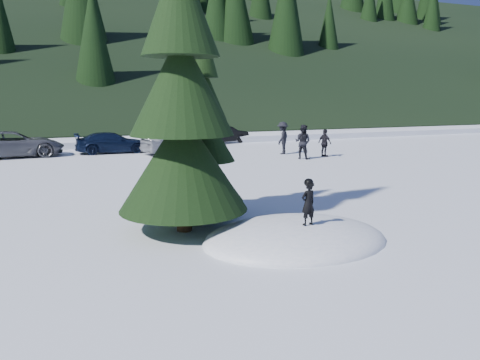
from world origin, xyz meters
name	(u,v)px	position (x,y,z in m)	size (l,w,h in m)	color
ground	(295,241)	(0.00, 0.00, 0.00)	(200.00, 200.00, 0.00)	white
snow_mound	(295,241)	(0.00, 0.00, 0.00)	(4.48, 3.52, 0.96)	white
forest_hillside	(87,21)	(0.00, 54.00, 12.50)	(200.00, 60.00, 25.00)	black
spruce_tall	(182,98)	(-2.20, 1.80, 3.32)	(3.20, 3.20, 8.60)	black
spruce_short	(204,141)	(-1.20, 3.20, 2.10)	(2.20, 2.20, 5.37)	black
child_skier	(308,203)	(0.08, -0.40, 0.98)	(0.36, 0.24, 0.99)	black
adult_0	(303,142)	(7.38, 12.63, 0.92)	(0.90, 0.70, 1.84)	black
adult_1	(325,143)	(8.97, 12.95, 0.77)	(0.90, 0.38, 1.54)	black
adult_2	(283,138)	(7.39, 14.99, 0.94)	(1.22, 0.70, 1.88)	black
car_2	(14,144)	(-7.08, 19.28, 0.73)	(2.41, 5.23, 1.45)	#4F5057
car_3	(112,143)	(-1.79, 19.27, 0.61)	(1.72, 4.23, 1.23)	black
car_4	(175,142)	(1.64, 17.61, 0.70)	(1.65, 4.09, 1.39)	#999CA2
car_5	(223,134)	(6.33, 22.21, 0.65)	(1.37, 3.93, 1.30)	black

